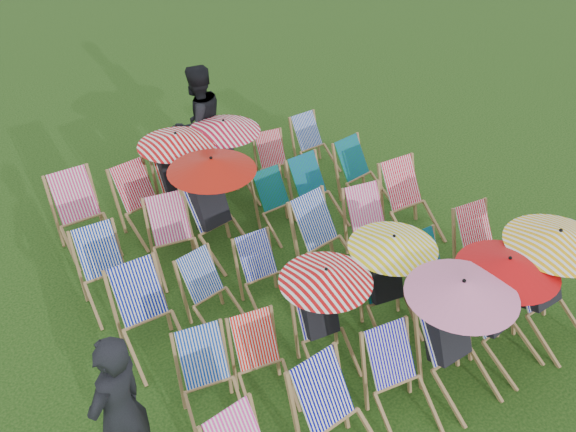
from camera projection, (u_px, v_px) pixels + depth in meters
ground at (300, 288)px, 8.36m from camera, size 100.00×100.00×0.00m
deckchair_1 at (342, 423)px, 6.02m from camera, size 0.74×0.98×1.02m
deckchair_2 at (402, 383)px, 6.48m from camera, size 0.73×0.92×0.92m
deckchair_3 at (459, 336)px, 6.65m from camera, size 1.16×1.20×1.38m
deckchair_4 at (505, 308)px, 7.04m from camera, size 1.11×1.19×1.32m
deckchair_5 at (552, 283)px, 7.32m from camera, size 1.18×1.22×1.40m
deckchair_6 at (211, 384)px, 6.49m from camera, size 0.73×0.91×0.89m
deckchair_7 at (263, 365)px, 6.71m from camera, size 0.70×0.87×0.85m
deckchair_8 at (325, 316)px, 7.02m from camera, size 1.02×1.08×1.21m
deckchair_9 at (391, 281)px, 7.48m from camera, size 1.03×1.11×1.23m
deckchair_10 at (435, 272)px, 8.00m from camera, size 0.57×0.77×0.81m
deckchair_11 at (485, 248)px, 8.30m from camera, size 0.70×0.91×0.92m
deckchair_12 at (150, 318)px, 7.19m from camera, size 0.69×0.95×1.00m
deckchair_13 at (213, 294)px, 7.63m from camera, size 0.68×0.86×0.84m
deckchair_14 at (265, 276)px, 7.92m from camera, size 0.60×0.80×0.84m
deckchair_15 at (329, 241)px, 8.35m from camera, size 0.79×1.01×1.02m
deckchair_16 at (373, 229)px, 8.65m from camera, size 0.77×0.96×0.94m
deckchair_17 at (412, 203)px, 9.08m from camera, size 0.74×0.98×1.02m
deckchair_18 at (107, 273)px, 7.88m from camera, size 0.67×0.90×0.94m
deckchair_19 at (175, 240)px, 8.43m from camera, size 0.77×0.97×0.95m
deckchair_20 at (216, 205)px, 8.61m from camera, size 1.19×1.28×1.41m
deckchair_21 at (280, 205)px, 9.19m from camera, size 0.58×0.79×0.85m
deckchair_22 at (318, 194)px, 9.36m from camera, size 0.66×0.89×0.93m
deckchair_23 at (363, 174)px, 9.83m from camera, size 0.71×0.91×0.92m
deckchair_24 at (83, 216)px, 8.80m from camera, size 0.69×0.96×1.03m
deckchair_25 at (145, 203)px, 9.12m from camera, size 0.75×0.96×0.96m
deckchair_26 at (180, 175)px, 9.33m from camera, size 1.12×1.17×1.33m
deckchair_27 at (227, 160)px, 9.71m from camera, size 1.10×1.16×1.30m
deckchair_28 at (276, 164)px, 10.18m from camera, size 0.66×0.83×0.82m
deckchair_29 at (315, 145)px, 10.66m from camera, size 0.59×0.80×0.85m
person_left at (119, 412)px, 5.67m from camera, size 0.77×0.68×1.76m
person_rear at (198, 124)px, 10.13m from camera, size 1.05×0.89×1.91m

